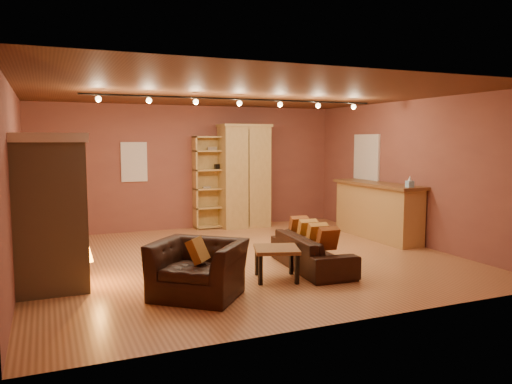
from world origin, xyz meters
name	(u,v)px	position (x,y,z in m)	size (l,w,h in m)	color
floor	(244,258)	(0.00, 0.00, 0.00)	(7.00, 7.00, 0.00)	#A6653A
ceiling	(244,93)	(0.00, 0.00, 2.80)	(7.00, 7.00, 0.00)	#57321B
back_wall	(192,167)	(0.00, 3.25, 1.40)	(7.00, 0.02, 2.80)	brown
left_wall	(14,185)	(-3.50, 0.00, 1.40)	(0.02, 6.50, 2.80)	brown
right_wall	(410,172)	(3.50, 0.00, 1.40)	(0.02, 6.50, 2.80)	brown
fireplace	(51,212)	(-3.04, -0.60, 1.06)	(1.01, 0.98, 2.12)	tan
back_window	(134,162)	(-1.30, 3.23, 1.55)	(0.56, 0.04, 0.86)	white
bookcase	(212,181)	(0.44, 3.14, 1.07)	(0.86, 0.34, 2.11)	tan
armoire	(244,176)	(1.17, 2.95, 1.20)	(1.17, 0.67, 2.38)	tan
bar_counter	(377,210)	(3.20, 0.61, 0.58)	(0.64, 2.40, 1.15)	tan
tissue_box	(410,182)	(3.15, -0.42, 1.24)	(0.13, 0.13, 0.22)	#96CBF0
right_window	(366,157)	(3.47, 1.40, 1.65)	(0.05, 0.90, 1.00)	white
loveseat	(312,245)	(0.75, -1.03, 0.37)	(0.69, 1.88, 0.77)	black
armchair	(198,259)	(-1.31, -1.69, 0.49)	(1.32, 1.27, 0.97)	black
coffee_table	(276,252)	(-0.04, -1.38, 0.40)	(0.79, 0.79, 0.47)	brown
track_rail	(239,101)	(0.00, 0.20, 2.68)	(5.20, 0.09, 0.13)	black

